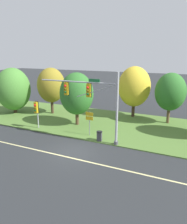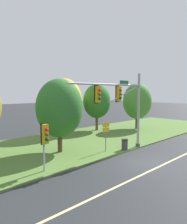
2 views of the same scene
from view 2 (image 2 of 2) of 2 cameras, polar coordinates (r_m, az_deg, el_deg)
The scene contains 11 objects.
ground_plane at distance 16.76m, azimuth 13.48°, elevation -12.55°, with size 160.00×160.00×0.00m, color #282B2D.
lane_stripe at distance 16.19m, azimuth 17.17°, elevation -13.28°, with size 36.00×0.16×0.01m, color beige.
grass_verge at distance 22.08m, azimuth -5.12°, elevation -7.91°, with size 48.00×11.50×0.10m, color #517533.
traffic_signal_mast at distance 18.12m, azimuth 7.64°, elevation 2.68°, with size 8.22×0.49×6.61m.
pedestrian_signal_near_kerb at distance 13.91m, azimuth -12.54°, elevation -6.36°, with size 0.46×0.55×3.07m.
route_sign_post at distance 18.37m, azimuth 3.24°, elevation -5.15°, with size 0.80×0.08×2.49m.
tree_behind_signpost at distance 18.11m, azimuth -8.88°, elevation 0.99°, with size 3.86×3.86×6.07m.
tree_mid_verge at distance 25.94m, azimuth -7.56°, elevation 3.01°, with size 4.12×4.12×6.56m.
tree_tall_centre at distance 28.27m, azimuth 0.88°, elevation 2.84°, with size 3.54×3.54×5.99m.
tree_right_far at distance 30.04m, azimuth 11.33°, elevation 2.76°, with size 3.84×3.84×6.11m.
trash_bin at distance 19.19m, azimuth 8.13°, elevation -8.38°, with size 0.56×0.56×0.93m.
Camera 2 is at (-13.56, -8.42, 5.12)m, focal length 35.00 mm.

